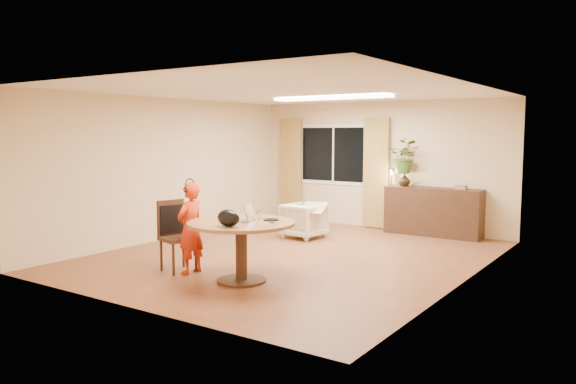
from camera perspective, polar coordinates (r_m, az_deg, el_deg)
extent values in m
plane|color=brown|center=(9.04, 0.48, -6.50)|extent=(6.50, 6.50, 0.00)
plane|color=white|center=(8.84, 0.50, 10.17)|extent=(6.50, 6.50, 0.00)
plane|color=#DBB98E|center=(11.68, 9.38, 2.70)|extent=(5.50, 0.00, 5.50)
plane|color=#DBB98E|center=(10.62, -11.97, 2.33)|extent=(0.00, 6.50, 6.50)
plane|color=#DBB98E|center=(7.67, 17.84, 0.81)|extent=(0.00, 6.50, 6.50)
cube|color=white|center=(12.16, 4.65, 3.83)|extent=(1.70, 0.02, 1.30)
cube|color=black|center=(12.15, 4.62, 3.83)|extent=(1.55, 0.01, 1.15)
cube|color=white|center=(12.15, 4.61, 3.83)|extent=(0.04, 0.01, 1.15)
cube|color=olive|center=(12.67, 0.31, 2.33)|extent=(0.55, 0.08, 2.25)
cube|color=olive|center=(11.63, 8.94, 1.93)|extent=(0.55, 0.08, 2.25)
cube|color=white|center=(9.86, 4.42, 9.52)|extent=(2.20, 0.35, 0.05)
cylinder|color=brown|center=(7.38, -4.79, -3.19)|extent=(1.41, 1.41, 0.04)
cylinder|color=black|center=(7.45, -4.76, -6.24)|extent=(0.15, 0.15, 0.76)
cylinder|color=black|center=(7.54, -4.73, -8.94)|extent=(0.65, 0.65, 0.03)
imported|color=red|center=(7.94, -9.87, -3.65)|extent=(0.47, 0.31, 1.27)
imported|color=beige|center=(10.53, 1.66, -2.92)|extent=(0.75, 0.77, 0.65)
cube|color=black|center=(11.08, 14.52, -1.95)|extent=(1.84, 0.45, 0.92)
imported|color=black|center=(11.23, 11.74, 1.21)|extent=(0.27, 0.27, 0.25)
imported|color=#346927|center=(11.20, 11.79, 3.53)|extent=(0.66, 0.60, 0.66)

